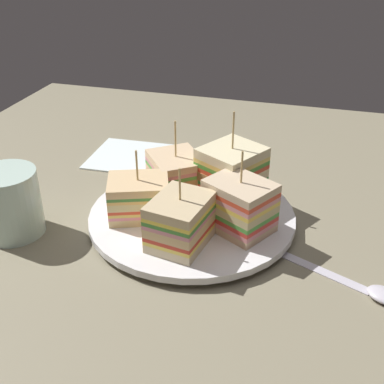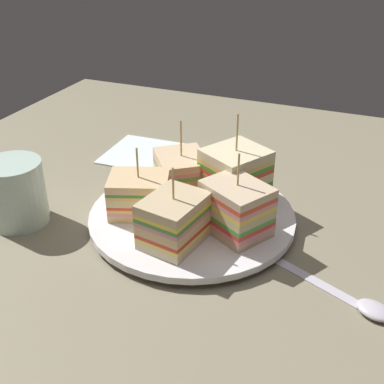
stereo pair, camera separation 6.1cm
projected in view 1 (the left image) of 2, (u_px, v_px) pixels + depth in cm
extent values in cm
cube|color=gray|center=(192.00, 229.00, 63.37)|extent=(95.52, 96.97, 1.80)
cylinder|color=white|center=(192.00, 221.00, 62.76)|extent=(16.05, 16.05, 0.71)
cylinder|color=white|center=(192.00, 216.00, 62.37)|extent=(25.89, 25.89, 0.86)
cube|color=beige|center=(181.00, 238.00, 56.30)|extent=(6.89, 8.16, 1.09)
cube|color=#B2844C|center=(194.00, 223.00, 59.10)|extent=(5.60, 1.24, 1.09)
cube|color=#FCD855|center=(180.00, 233.00, 55.91)|extent=(6.89, 8.16, 0.48)
cube|color=red|center=(180.00, 229.00, 55.67)|extent=(6.89, 8.16, 0.48)
cube|color=#DEB77E|center=(180.00, 223.00, 55.29)|extent=(6.89, 8.16, 1.09)
cube|color=#B2844C|center=(194.00, 208.00, 58.09)|extent=(5.60, 1.24, 1.09)
cube|color=pink|center=(180.00, 217.00, 54.90)|extent=(6.89, 8.16, 0.48)
cube|color=#448B37|center=(180.00, 214.00, 54.66)|extent=(6.89, 8.16, 0.48)
cube|color=yellow|center=(180.00, 210.00, 54.42)|extent=(6.89, 8.16, 0.48)
cube|color=#D0B78A|center=(180.00, 204.00, 54.04)|extent=(6.89, 8.16, 1.09)
cylinder|color=tan|center=(180.00, 184.00, 52.83)|extent=(0.24, 0.24, 3.83)
cube|color=#DEB58C|center=(239.00, 225.00, 58.92)|extent=(9.19, 8.62, 0.94)
cube|color=#B2844C|center=(217.00, 213.00, 61.15)|extent=(3.06, 5.04, 0.94)
cube|color=pink|center=(239.00, 219.00, 58.55)|extent=(9.19, 8.62, 0.56)
cube|color=#D83C34|center=(239.00, 215.00, 58.27)|extent=(9.19, 8.62, 0.56)
cube|color=#51A142|center=(239.00, 211.00, 57.99)|extent=(9.19, 8.62, 0.56)
cube|color=#D2C088|center=(240.00, 206.00, 57.62)|extent=(9.19, 8.62, 0.94)
cube|color=#9E7242|center=(217.00, 195.00, 59.85)|extent=(3.06, 5.04, 0.94)
cube|color=#F3CE50|center=(240.00, 200.00, 57.25)|extent=(9.19, 8.62, 0.56)
cube|color=pink|center=(240.00, 196.00, 56.97)|extent=(9.19, 8.62, 0.56)
cube|color=#E24B2F|center=(240.00, 192.00, 56.70)|extent=(9.19, 8.62, 0.56)
cube|color=beige|center=(241.00, 186.00, 56.33)|extent=(9.19, 8.62, 0.94)
cylinder|color=tan|center=(242.00, 167.00, 55.13)|extent=(0.24, 0.24, 3.92)
cube|color=beige|center=(230.00, 193.00, 65.45)|extent=(9.39, 9.63, 1.19)
cube|color=#B2844C|center=(212.00, 202.00, 63.28)|extent=(5.78, 3.49, 1.19)
cube|color=#E3CC57|center=(231.00, 187.00, 65.01)|extent=(9.39, 9.63, 0.57)
cube|color=red|center=(231.00, 183.00, 64.73)|extent=(9.39, 9.63, 0.57)
cube|color=green|center=(231.00, 179.00, 64.45)|extent=(9.39, 9.63, 0.57)
cube|color=beige|center=(231.00, 173.00, 64.01)|extent=(9.39, 9.63, 1.19)
cube|color=#9E7242|center=(212.00, 182.00, 61.84)|extent=(5.78, 3.49, 1.19)
cube|color=#D6472B|center=(232.00, 167.00, 63.58)|extent=(9.39, 9.63, 0.57)
cube|color=#4E9D39|center=(232.00, 163.00, 63.30)|extent=(9.39, 9.63, 0.57)
cube|color=#EDCD60|center=(232.00, 159.00, 63.01)|extent=(9.39, 9.63, 0.57)
cube|color=beige|center=(232.00, 153.00, 62.58)|extent=(9.39, 9.63, 1.19)
cylinder|color=tan|center=(233.00, 130.00, 61.08)|extent=(0.24, 0.24, 4.90)
cube|color=beige|center=(176.00, 186.00, 67.32)|extent=(9.43, 9.61, 0.96)
cube|color=#9E7242|center=(186.00, 198.00, 64.43)|extent=(5.05, 4.00, 0.96)
cube|color=#EDC85F|center=(176.00, 181.00, 66.96)|extent=(9.43, 9.61, 0.51)
cube|color=pink|center=(176.00, 178.00, 66.70)|extent=(9.43, 9.61, 0.51)
cube|color=#D9B387|center=(176.00, 173.00, 66.34)|extent=(9.43, 9.61, 0.96)
cube|color=#B2844C|center=(186.00, 185.00, 63.45)|extent=(5.05, 4.00, 0.96)
cube|color=#4E9E3A|center=(176.00, 168.00, 65.98)|extent=(9.43, 9.61, 0.51)
cube|color=#D8848A|center=(176.00, 165.00, 65.73)|extent=(9.43, 9.61, 0.51)
cube|color=beige|center=(176.00, 160.00, 65.37)|extent=(9.43, 9.61, 0.96)
cylinder|color=tan|center=(175.00, 139.00, 63.91)|extent=(0.24, 0.24, 4.96)
cube|color=#E1C286|center=(140.00, 211.00, 61.54)|extent=(8.83, 7.89, 0.97)
cube|color=#9E7242|center=(168.00, 210.00, 61.78)|extent=(2.23, 5.34, 0.97)
cube|color=pink|center=(139.00, 207.00, 61.20)|extent=(8.83, 7.89, 0.40)
cube|color=#ECC85B|center=(139.00, 204.00, 61.00)|extent=(8.83, 7.89, 0.40)
cube|color=#DB452A|center=(139.00, 201.00, 60.80)|extent=(8.83, 7.89, 0.40)
cube|color=beige|center=(139.00, 196.00, 60.46)|extent=(8.83, 7.89, 0.97)
cube|color=#B2844C|center=(168.00, 195.00, 60.71)|extent=(2.23, 5.34, 0.97)
cube|color=#E9BC62|center=(138.00, 191.00, 60.13)|extent=(8.83, 7.89, 0.40)
cube|color=#42853A|center=(138.00, 188.00, 59.93)|extent=(8.83, 7.89, 0.40)
cube|color=#E2BD89|center=(138.00, 183.00, 59.59)|extent=(8.83, 7.89, 0.97)
cylinder|color=tan|center=(137.00, 165.00, 58.39)|extent=(0.24, 0.24, 3.90)
cube|color=silver|center=(323.00, 271.00, 54.27)|extent=(10.36, 5.42, 0.25)
cube|color=white|center=(129.00, 156.00, 79.91)|extent=(12.26, 12.35, 0.50)
cylinder|color=silver|center=(10.00, 203.00, 59.28)|extent=(7.41, 7.41, 8.22)
cylinder|color=#F4B74A|center=(12.00, 216.00, 60.19)|extent=(6.82, 6.82, 4.54)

